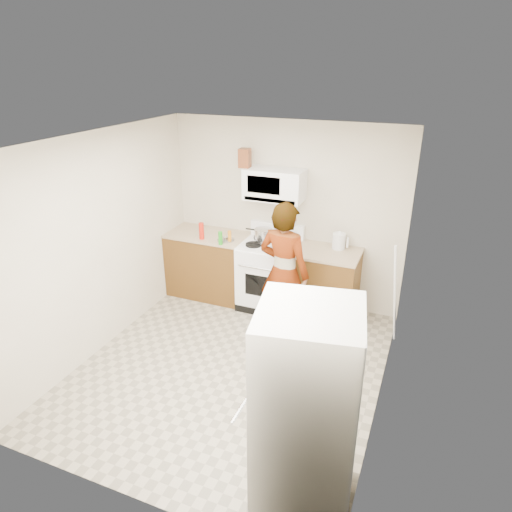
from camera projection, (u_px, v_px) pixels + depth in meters
The scene contains 20 objects.
floor at pixel (232, 367), 5.13m from camera, with size 3.60×3.60×0.00m, color gray.
back_wall at pixel (285, 215), 6.15m from camera, with size 3.20×0.02×2.50m, color beige.
right_wall at pixel (390, 294), 4.08m from camera, with size 0.02×3.60×2.50m, color beige.
cabinet_left at pixel (209, 265), 6.57m from camera, with size 1.12×0.62×0.90m, color #563614.
counter_left at pixel (208, 235), 6.38m from camera, with size 1.14×0.64×0.04m, color tan.
cabinet_right at pixel (326, 286), 5.98m from camera, with size 0.80×0.62×0.90m, color #563614.
counter_right at pixel (328, 253), 5.79m from camera, with size 0.82×0.64×0.04m, color tan.
gas_range at pixel (270, 274), 6.23m from camera, with size 0.76×0.65×1.13m.
microwave at pixel (274, 185), 5.85m from camera, with size 0.76×0.38×0.40m, color white.
person at pixel (284, 273), 5.35m from camera, with size 0.64×0.42×1.75m, color tan.
fridge at pixel (305, 414), 3.27m from camera, with size 0.70×0.70×1.70m, color silver.
kettle at pixel (339, 241), 5.84m from camera, with size 0.17×0.17×0.20m, color silver.
jug at pixel (245, 158), 5.82m from camera, with size 0.14×0.14×0.24m, color #612E17.
saucepan at pixel (263, 234), 6.13m from camera, with size 0.23×0.23×0.13m, color silver.
tray at pixel (278, 248), 5.85m from camera, with size 0.25×0.16×0.05m, color silver.
bottle_spray at pixel (201, 231), 6.15m from camera, with size 0.07×0.07×0.23m, color red.
bottle_hot_sauce at pixel (230, 236), 6.07m from camera, with size 0.05×0.05×0.15m, color orange.
bottle_green_cap at pixel (220, 238), 5.97m from camera, with size 0.06×0.06×0.18m, color #1E8818.
pot_lid at pixel (226, 240), 6.15m from camera, with size 0.23×0.23×0.01m, color silver.
broom at pixel (395, 295), 5.28m from camera, with size 0.03×0.03×1.34m, color white.
Camera 1 is at (1.84, -3.79, 3.19)m, focal length 32.00 mm.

